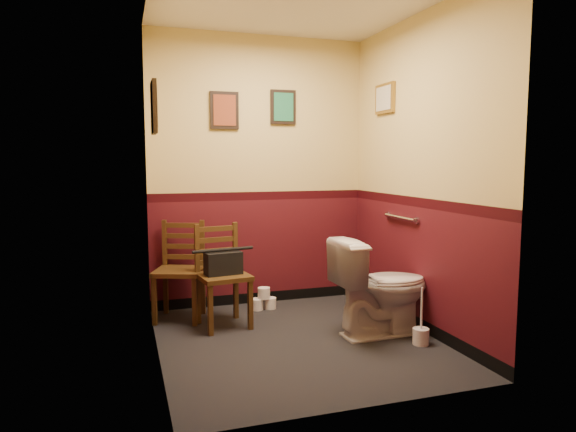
{
  "coord_description": "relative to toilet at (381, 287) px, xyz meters",
  "views": [
    {
      "loc": [
        -1.32,
        -3.83,
        1.47
      ],
      "look_at": [
        0.0,
        0.25,
        1.0
      ],
      "focal_mm": 32.0,
      "sensor_mm": 36.0,
      "label": 1
    }
  ],
  "objects": [
    {
      "name": "wall_left",
      "position": [
        -1.82,
        0.06,
        0.95
      ],
      "size": [
        0.0,
        2.4,
        2.7
      ],
      "primitive_type": "cube",
      "rotation": [
        1.57,
        0.0,
        1.57
      ],
      "color": "#440E16",
      "rests_on": "ground"
    },
    {
      "name": "wall_back",
      "position": [
        -0.72,
        1.26,
        0.95
      ],
      "size": [
        2.2,
        0.0,
        2.7
      ],
      "primitive_type": "cube",
      "rotation": [
        1.57,
        0.0,
        0.0
      ],
      "color": "#440E16",
      "rests_on": "ground"
    },
    {
      "name": "floor",
      "position": [
        -0.72,
        0.06,
        -0.4
      ],
      "size": [
        2.2,
        2.4,
        0.0
      ],
      "primitive_type": "cube",
      "color": "black",
      "rests_on": "ground"
    },
    {
      "name": "handbag",
      "position": [
        -1.22,
        0.61,
        0.17
      ],
      "size": [
        0.34,
        0.2,
        0.23
      ],
      "rotation": [
        0.0,
        0.0,
        0.15
      ],
      "color": "black",
      "rests_on": "chair_right"
    },
    {
      "name": "framed_print_right",
      "position": [
        0.36,
        0.66,
        1.65
      ],
      "size": [
        0.04,
        0.34,
        0.28
      ],
      "color": "olive",
      "rests_on": "wall_right"
    },
    {
      "name": "chair_left",
      "position": [
        -1.56,
        0.98,
        0.05
      ],
      "size": [
        0.54,
        0.54,
        0.9
      ],
      "rotation": [
        0.0,
        0.0,
        -0.36
      ],
      "color": "#402B13",
      "rests_on": "floor"
    },
    {
      "name": "wall_right",
      "position": [
        0.38,
        0.06,
        0.95
      ],
      "size": [
        0.0,
        2.4,
        2.7
      ],
      "primitive_type": "cube",
      "rotation": [
        1.57,
        0.0,
        -1.57
      ],
      "color": "#440E16",
      "rests_on": "ground"
    },
    {
      "name": "framed_print_back_a",
      "position": [
        -1.07,
        1.24,
        1.55
      ],
      "size": [
        0.28,
        0.04,
        0.36
      ],
      "color": "black",
      "rests_on": "wall_back"
    },
    {
      "name": "tp_stack",
      "position": [
        -0.75,
        1.01,
        -0.31
      ],
      "size": [
        0.25,
        0.13,
        0.22
      ],
      "color": "silver",
      "rests_on": "floor"
    },
    {
      "name": "grab_bar",
      "position": [
        0.35,
        0.31,
        0.55
      ],
      "size": [
        0.05,
        0.56,
        0.06
      ],
      "color": "silver",
      "rests_on": "wall_right"
    },
    {
      "name": "toilet",
      "position": [
        0.0,
        0.0,
        0.0
      ],
      "size": [
        0.84,
        0.49,
        0.81
      ],
      "primitive_type": "imported",
      "rotation": [
        0.0,
        0.0,
        1.6
      ],
      "color": "white",
      "rests_on": "floor"
    },
    {
      "name": "wall_front",
      "position": [
        -0.72,
        -1.14,
        0.95
      ],
      "size": [
        2.2,
        0.0,
        2.7
      ],
      "primitive_type": "cube",
      "rotation": [
        -1.57,
        0.0,
        0.0
      ],
      "color": "#440E16",
      "rests_on": "ground"
    },
    {
      "name": "toilet_brush",
      "position": [
        0.19,
        -0.32,
        -0.33
      ],
      "size": [
        0.13,
        0.13,
        0.47
      ],
      "color": "silver",
      "rests_on": "floor"
    },
    {
      "name": "framed_print_left",
      "position": [
        -1.8,
        0.16,
        1.45
      ],
      "size": [
        0.04,
        0.3,
        0.38
      ],
      "color": "black",
      "rests_on": "wall_left"
    },
    {
      "name": "framed_print_back_b",
      "position": [
        -0.47,
        1.24,
        1.6
      ],
      "size": [
        0.26,
        0.04,
        0.34
      ],
      "color": "black",
      "rests_on": "wall_back"
    },
    {
      "name": "chair_right",
      "position": [
        -1.23,
        0.65,
        0.05
      ],
      "size": [
        0.48,
        0.48,
        0.9
      ],
      "rotation": [
        0.0,
        0.0,
        0.14
      ],
      "color": "#402B13",
      "rests_on": "floor"
    }
  ]
}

